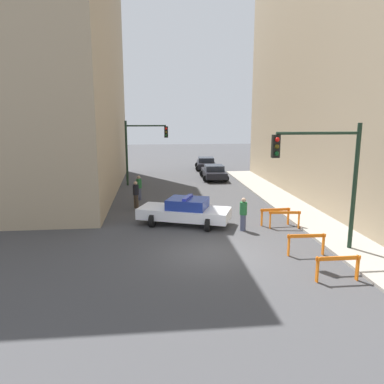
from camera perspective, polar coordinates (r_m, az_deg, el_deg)
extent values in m
plane|color=#424244|center=(15.77, 2.80, -9.24)|extent=(120.00, 120.00, 0.00)
cube|color=#9E998E|center=(17.74, 23.20, -7.59)|extent=(2.40, 44.00, 0.12)
cube|color=tan|center=(30.40, -25.82, 17.52)|extent=(14.00, 20.00, 18.66)
cylinder|color=black|center=(16.69, 23.52, 0.67)|extent=(0.18, 0.18, 5.20)
cylinder|color=black|center=(15.68, 18.69, 8.49)|extent=(3.40, 0.12, 0.12)
cube|color=black|center=(15.09, 12.64, 6.82)|extent=(0.30, 0.22, 0.90)
sphere|color=red|center=(14.93, 12.87, 7.80)|extent=(0.18, 0.18, 0.18)
sphere|color=#4C3D0C|center=(14.95, 12.82, 6.77)|extent=(0.18, 0.18, 0.18)
sphere|color=#0C4219|center=(14.97, 12.77, 5.74)|extent=(0.18, 0.18, 0.18)
cylinder|color=black|center=(30.71, -9.93, 5.80)|extent=(0.18, 0.18, 5.20)
cylinder|color=black|center=(30.51, -7.03, 9.99)|extent=(3.20, 0.12, 0.12)
cube|color=black|center=(30.54, -3.97, 9.11)|extent=(0.30, 0.22, 0.90)
sphere|color=red|center=(30.38, -3.96, 9.61)|extent=(0.18, 0.18, 0.18)
sphere|color=#4C3D0C|center=(30.39, -3.96, 9.10)|extent=(0.18, 0.18, 0.18)
sphere|color=#0C4219|center=(30.41, -3.95, 8.59)|extent=(0.18, 0.18, 0.18)
cube|color=white|center=(19.53, -1.21, -3.25)|extent=(5.05, 3.38, 0.55)
cube|color=navy|center=(19.35, -0.68, -1.75)|extent=(2.42, 2.22, 0.52)
cylinder|color=black|center=(19.26, -6.08, -4.37)|extent=(0.44, 0.70, 0.66)
cylinder|color=black|center=(20.80, -4.43, -3.13)|extent=(0.44, 0.70, 0.66)
cylinder|color=black|center=(18.47, 2.45, -5.01)|extent=(0.44, 0.70, 0.66)
cylinder|color=black|center=(20.07, 3.48, -3.67)|extent=(0.44, 0.70, 0.66)
cube|color=#2633BF|center=(19.28, -0.68, -0.83)|extent=(0.67, 1.37, 0.12)
cube|color=black|center=(33.38, 3.34, 2.89)|extent=(1.91, 4.34, 0.52)
cube|color=#232833|center=(33.14, 3.39, 3.70)|extent=(1.63, 1.85, 0.48)
cylinder|color=black|center=(34.63, 1.67, 2.79)|extent=(0.63, 0.24, 0.62)
cylinder|color=black|center=(34.84, 4.39, 2.81)|extent=(0.63, 0.24, 0.62)
cylinder|color=black|center=(32.01, 2.18, 2.06)|extent=(0.63, 0.24, 0.62)
cylinder|color=black|center=(32.25, 5.11, 2.09)|extent=(0.63, 0.24, 0.62)
cube|color=black|center=(39.49, 2.14, 4.25)|extent=(2.18, 4.45, 0.52)
cube|color=#232833|center=(39.26, 2.15, 4.94)|extent=(1.74, 1.94, 0.48)
cylinder|color=black|center=(40.81, 0.88, 4.13)|extent=(0.64, 0.28, 0.62)
cylinder|color=black|center=(40.89, 3.20, 4.13)|extent=(0.64, 0.28, 0.62)
cylinder|color=black|center=(38.17, 0.99, 3.61)|extent=(0.64, 0.28, 0.62)
cylinder|color=black|center=(38.26, 3.47, 3.61)|extent=(0.64, 0.28, 0.62)
cylinder|color=#382D23|center=(23.32, -8.51, -1.41)|extent=(0.37, 0.37, 0.82)
cylinder|color=black|center=(23.17, -8.56, 0.32)|extent=(0.48, 0.48, 0.62)
sphere|color=tan|center=(23.09, -8.59, 1.35)|extent=(0.29, 0.29, 0.22)
cylinder|color=#474C66|center=(25.46, -8.05, -0.30)|extent=(0.33, 0.33, 0.82)
cylinder|color=#236633|center=(25.33, -8.09, 1.30)|extent=(0.42, 0.42, 0.62)
sphere|color=tan|center=(25.26, -8.12, 2.23)|extent=(0.26, 0.26, 0.22)
cylinder|color=#474C66|center=(18.73, 7.78, -4.62)|extent=(0.31, 0.31, 0.82)
cylinder|color=#236633|center=(18.54, 7.84, -2.48)|extent=(0.40, 0.40, 0.62)
sphere|color=tan|center=(18.44, 7.87, -1.22)|extent=(0.24, 0.24, 0.22)
cube|color=orange|center=(13.86, 21.40, -9.39)|extent=(1.60, 0.05, 0.14)
cube|color=orange|center=(13.69, 18.55, -11.16)|extent=(0.05, 0.16, 0.90)
cube|color=orange|center=(14.33, 23.89, -10.53)|extent=(0.05, 0.16, 0.90)
cube|color=orange|center=(15.90, 17.07, -6.41)|extent=(1.60, 0.09, 0.14)
cube|color=orange|center=(15.77, 14.53, -7.87)|extent=(0.05, 0.16, 0.90)
cube|color=orange|center=(16.29, 19.36, -7.53)|extent=(0.05, 0.16, 0.90)
cube|color=orange|center=(19.33, 13.97, -3.06)|extent=(1.60, 0.23, 0.14)
cube|color=orange|center=(19.28, 11.83, -4.17)|extent=(0.07, 0.16, 0.90)
cube|color=orange|center=(19.61, 15.97, -4.11)|extent=(0.07, 0.16, 0.90)
cube|color=orange|center=(19.79, 12.59, -2.65)|extent=(1.60, 0.14, 0.14)
cube|color=orange|center=(19.64, 10.59, -3.83)|extent=(0.06, 0.16, 0.90)
cube|color=orange|center=(20.16, 14.45, -3.60)|extent=(0.06, 0.16, 0.90)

